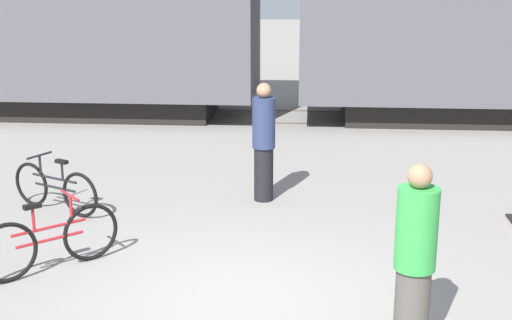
{
  "coord_description": "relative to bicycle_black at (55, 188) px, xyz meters",
  "views": [
    {
      "loc": [
        0.74,
        -6.97,
        3.5
      ],
      "look_at": [
        0.09,
        1.68,
        1.1
      ],
      "focal_mm": 50.0,
      "sensor_mm": 36.0,
      "label": 1
    }
  ],
  "objects": [
    {
      "name": "bicycle_maroon",
      "position": [
        0.68,
        -2.05,
        0.03
      ],
      "size": [
        1.31,
        1.22,
        0.89
      ],
      "color": "black",
      "rests_on": "ground_plane"
    },
    {
      "name": "bicycle_black",
      "position": [
        0.0,
        0.0,
        0.0
      ],
      "size": [
        1.5,
        0.79,
        0.82
      ],
      "color": "black",
      "rests_on": "ground_plane"
    },
    {
      "name": "rail_near",
      "position": [
        2.92,
        6.17,
        -0.35
      ],
      "size": [
        66.61,
        0.07,
        0.01
      ],
      "primitive_type": "cube",
      "color": "#4C4238",
      "rests_on": "ground_plane"
    },
    {
      "name": "rail_far",
      "position": [
        2.92,
        7.6,
        -0.35
      ],
      "size": [
        66.61,
        0.07,
        0.01
      ],
      "primitive_type": "cube",
      "color": "#4C4238",
      "rests_on": "ground_plane"
    },
    {
      "name": "ground_plane",
      "position": [
        2.92,
        -2.64,
        -0.35
      ],
      "size": [
        80.0,
        80.0,
        0.0
      ],
      "primitive_type": "plane",
      "color": "gray"
    },
    {
      "name": "person_in_navy",
      "position": [
        2.99,
        0.74,
        0.56
      ],
      "size": [
        0.34,
        0.34,
        1.81
      ],
      "rotation": [
        0.0,
        0.0,
        2.8
      ],
      "color": "black",
      "rests_on": "ground_plane"
    },
    {
      "name": "person_in_green",
      "position": [
        4.64,
        -3.56,
        0.55
      ],
      "size": [
        0.38,
        0.38,
        1.81
      ],
      "rotation": [
        0.0,
        0.0,
        0.37
      ],
      "color": "#514C47",
      "rests_on": "ground_plane"
    }
  ]
}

